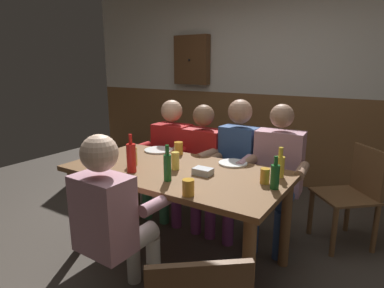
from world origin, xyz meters
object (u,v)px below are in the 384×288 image
at_px(dining_table, 176,182).
at_px(condiment_caddy, 203,171).
at_px(pint_glass_1, 188,187).
at_px(wall_dart_cabinet, 192,60).
at_px(person_2, 235,161).
at_px(plate_1, 159,150).
at_px(pint_glass_4, 133,157).
at_px(person_3, 277,169).
at_px(table_candle, 99,163).
at_px(bottle_3, 280,165).
at_px(person_0, 169,151).
at_px(bottle_2, 131,157).
at_px(pint_glass_3, 265,176).
at_px(pint_glass_2, 176,161).
at_px(chair_empty_near_right, 353,193).
at_px(bottle_0, 275,176).
at_px(person_1, 200,158).
at_px(bottle_1, 167,166).
at_px(person_4, 113,216).
at_px(chair_empty_far_end, 249,163).
at_px(plate_0, 233,163).
at_px(pint_glass_0, 179,148).

bearing_deg(dining_table, condiment_caddy, 1.20).
height_order(pint_glass_1, wall_dart_cabinet, wall_dart_cabinet).
bearing_deg(wall_dart_cabinet, pint_glass_1, -57.87).
bearing_deg(person_2, plate_1, 29.63).
xyz_separation_m(pint_glass_4, wall_dart_cabinet, (-0.88, 2.26, 0.79)).
bearing_deg(person_3, table_candle, 36.68).
relative_size(bottle_3, wall_dart_cabinet, 0.32).
xyz_separation_m(person_0, bottle_2, (0.34, -0.93, 0.21)).
bearing_deg(pint_glass_3, table_candle, -163.04).
distance_m(condiment_caddy, pint_glass_2, 0.25).
relative_size(chair_empty_near_right, bottle_0, 3.95).
bearing_deg(person_1, pint_glass_4, 78.65).
height_order(person_0, pint_glass_2, person_0).
bearing_deg(person_2, bottle_1, 88.25).
height_order(person_4, pint_glass_1, person_4).
bearing_deg(bottle_1, wall_dart_cabinet, 118.99).
bearing_deg(person_3, dining_table, 44.66).
height_order(condiment_caddy, wall_dart_cabinet, wall_dart_cabinet).
bearing_deg(pint_glass_4, person_4, -58.32).
bearing_deg(bottle_2, bottle_3, 26.77).
distance_m(chair_empty_near_right, pint_glass_4, 1.94).
height_order(person_2, bottle_0, person_2).
relative_size(table_candle, bottle_2, 0.27).
relative_size(dining_table, chair_empty_far_end, 1.96).
distance_m(pint_glass_3, pint_glass_4, 1.07).
relative_size(person_1, condiment_caddy, 8.52).
relative_size(person_3, pint_glass_3, 11.67).
xyz_separation_m(chair_empty_far_end, bottle_3, (0.69, -1.12, 0.39)).
distance_m(bottle_0, pint_glass_2, 0.78).
xyz_separation_m(bottle_0, pint_glass_2, (-0.78, -0.02, -0.02)).
bearing_deg(condiment_caddy, person_0, 140.40).
bearing_deg(chair_empty_near_right, pint_glass_1, 109.08).
bearing_deg(person_3, plate_1, 12.44).
xyz_separation_m(pint_glass_3, pint_glass_4, (-1.05, -0.18, 0.02)).
height_order(table_candle, pint_glass_2, pint_glass_2).
distance_m(chair_empty_far_end, pint_glass_3, 1.50).
xyz_separation_m(dining_table, pint_glass_3, (0.70, 0.07, 0.16)).
distance_m(plate_0, bottle_3, 0.44).
xyz_separation_m(dining_table, chair_empty_far_end, (0.05, 1.37, -0.19)).
xyz_separation_m(table_candle, bottle_0, (1.32, 0.31, 0.05)).
distance_m(bottle_3, pint_glass_2, 0.78).
xyz_separation_m(plate_1, bottle_3, (1.20, -0.11, 0.08)).
distance_m(person_3, person_4, 1.49).
xyz_separation_m(bottle_1, pint_glass_0, (-0.33, 0.61, -0.05)).
height_order(bottle_3, pint_glass_2, bottle_3).
relative_size(person_0, pint_glass_3, 11.37).
distance_m(pint_glass_2, pint_glass_3, 0.70).
bearing_deg(plate_1, dining_table, -38.30).
distance_m(dining_table, pint_glass_4, 0.41).
height_order(person_2, plate_1, person_2).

